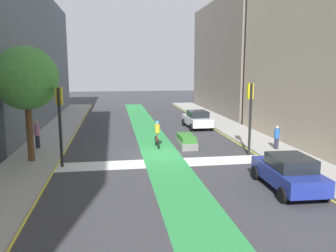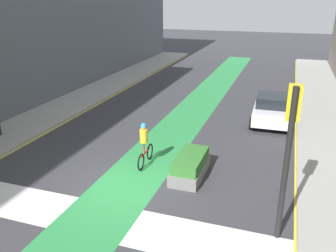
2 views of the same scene
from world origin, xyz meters
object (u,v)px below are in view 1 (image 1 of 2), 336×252
at_px(car_blue_right_near, 288,172).
at_px(pedestrian_sidewalk_left_a, 37,134).
at_px(median_planter, 187,141).
at_px(cyclist_in_lane, 157,133).
at_px(car_white_right_far, 197,119).
at_px(traffic_signal_near_right, 250,105).
at_px(street_tree_near, 26,79).
at_px(pedestrian_sidewalk_right_a, 277,137).
at_px(traffic_signal_near_left, 60,112).

relative_size(car_blue_right_near, pedestrian_sidewalk_left_a, 2.37).
bearing_deg(car_blue_right_near, median_planter, 107.11).
bearing_deg(median_planter, cyclist_in_lane, 173.00).
bearing_deg(car_blue_right_near, cyclist_in_lane, 117.41).
bearing_deg(car_white_right_far, pedestrian_sidewalk_left_a, -151.99).
relative_size(pedestrian_sidewalk_left_a, median_planter, 0.75).
xyz_separation_m(traffic_signal_near_right, car_blue_right_near, (-0.65, -6.17, -2.31)).
xyz_separation_m(cyclist_in_lane, median_planter, (1.98, -0.24, -0.57)).
height_order(traffic_signal_near_right, median_planter, traffic_signal_near_right).
distance_m(car_white_right_far, median_planter, 7.72).
relative_size(cyclist_in_lane, street_tree_near, 0.29).
height_order(pedestrian_sidewalk_right_a, median_planter, pedestrian_sidewalk_right_a).
relative_size(traffic_signal_near_right, car_white_right_far, 1.05).
xyz_separation_m(car_blue_right_near, street_tree_near, (-12.27, 6.32, 3.97)).
xyz_separation_m(traffic_signal_near_right, pedestrian_sidewalk_right_a, (2.18, 0.63, -2.20)).
distance_m(traffic_signal_near_left, median_planter, 8.86).
distance_m(car_blue_right_near, median_planter, 9.23).
bearing_deg(cyclist_in_lane, street_tree_near, -160.07).
height_order(car_white_right_far, street_tree_near, street_tree_near).
relative_size(traffic_signal_near_left, pedestrian_sidewalk_left_a, 2.41).
bearing_deg(car_white_right_far, median_planter, -109.26).
distance_m(cyclist_in_lane, pedestrian_sidewalk_left_a, 7.89).
xyz_separation_m(car_white_right_far, pedestrian_sidewalk_left_a, (-12.40, -6.60, 0.28)).
distance_m(traffic_signal_near_right, median_planter, 5.07).
bearing_deg(cyclist_in_lane, car_blue_right_near, -62.59).
distance_m(cyclist_in_lane, street_tree_near, 8.90).
height_order(traffic_signal_near_right, cyclist_in_lane, traffic_signal_near_right).
bearing_deg(traffic_signal_near_left, median_planter, 23.94).
bearing_deg(median_planter, pedestrian_sidewalk_right_a, -19.92).
height_order(traffic_signal_near_left, pedestrian_sidewalk_left_a, traffic_signal_near_left).
bearing_deg(median_planter, car_white_right_far, 70.74).
xyz_separation_m(cyclist_in_lane, pedestrian_sidewalk_right_a, (7.53, -2.25, -0.05)).
relative_size(car_white_right_far, car_blue_right_near, 0.99).
bearing_deg(traffic_signal_near_right, street_tree_near, 179.36).
distance_m(traffic_signal_near_right, cyclist_in_lane, 6.45).
bearing_deg(street_tree_near, traffic_signal_near_left, -27.11).
height_order(car_white_right_far, pedestrian_sidewalk_left_a, pedestrian_sidewalk_left_a).
xyz_separation_m(traffic_signal_near_right, median_planter, (-3.37, 2.64, -2.71)).
distance_m(car_white_right_far, cyclist_in_lane, 8.37).
height_order(car_blue_right_near, pedestrian_sidewalk_right_a, pedestrian_sidewalk_right_a).
bearing_deg(median_planter, traffic_signal_near_right, -38.11).
relative_size(pedestrian_sidewalk_right_a, median_planter, 0.63).
bearing_deg(street_tree_near, car_white_right_far, 38.95).
relative_size(car_blue_right_near, cyclist_in_lane, 2.30).
height_order(traffic_signal_near_right, car_white_right_far, traffic_signal_near_right).
bearing_deg(car_blue_right_near, pedestrian_sidewalk_right_a, 67.41).
bearing_deg(cyclist_in_lane, traffic_signal_near_right, -28.33).
height_order(traffic_signal_near_right, pedestrian_sidewalk_right_a, traffic_signal_near_right).
relative_size(car_blue_right_near, pedestrian_sidewalk_right_a, 2.80).
xyz_separation_m(pedestrian_sidewalk_right_a, median_planter, (-5.55, 2.01, -0.51)).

